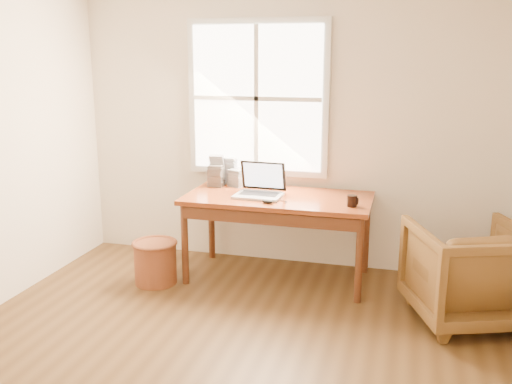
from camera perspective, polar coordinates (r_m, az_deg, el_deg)
room_shell at (r=3.27m, az=-4.57°, el=2.54°), size 4.04×4.54×2.64m
desk at (r=4.93m, az=2.23°, el=-0.63°), size 1.60×0.80×0.04m
armchair at (r=4.53m, az=20.50°, el=-7.56°), size 1.03×1.05×0.75m
wicker_stool at (r=5.05m, az=-10.03°, el=-7.00°), size 0.42×0.42×0.36m
laptop at (r=4.86m, az=0.22°, el=1.08°), size 0.39×0.40×0.28m
mouse at (r=4.68m, az=1.17°, el=-0.95°), size 0.11×0.08×0.03m
coffee_mug at (r=4.65m, az=9.57°, el=-0.87°), size 0.10×0.10×0.09m
cd_stack_a at (r=5.38m, az=-2.63°, el=2.17°), size 0.13×0.12×0.25m
cd_stack_b at (r=5.27m, az=-4.01°, el=1.66°), size 0.13×0.12×0.20m
cd_stack_c at (r=5.32m, az=-3.93°, el=2.19°), size 0.15×0.14×0.28m
cd_stack_d at (r=5.27m, az=-1.90°, el=1.45°), size 0.16×0.15×0.16m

